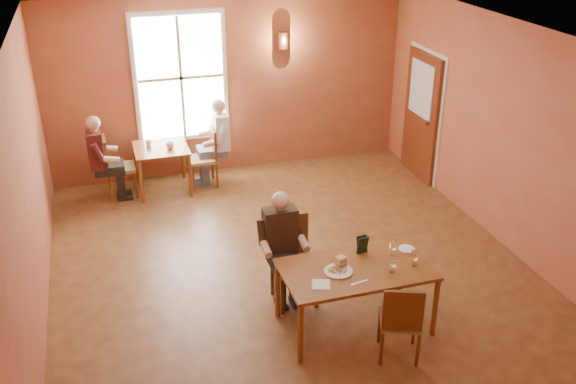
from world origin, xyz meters
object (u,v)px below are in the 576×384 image
object	(u,v)px
chair_diner_maroon	(121,166)
diner_maroon	(117,156)
diner_white	(203,146)
second_table	(163,169)
chair_empty	(400,318)
chair_diner_main	(294,263)
main_table	(355,297)
chair_diner_white	(202,158)
diner_main	(295,255)

from	to	relation	value
chair_diner_maroon	diner_maroon	distance (m)	0.18
diner_white	diner_maroon	size ratio (longest dim) A/B	1.02
second_table	diner_white	world-z (taller)	diner_white
chair_empty	second_table	distance (m)	5.15
chair_diner_main	main_table	bearing A→B (deg)	127.57
chair_empty	chair_diner_white	xyz separation A→B (m)	(-1.19, 4.81, 0.02)
chair_empty	diner_maroon	world-z (taller)	diner_maroon
main_table	second_table	size ratio (longest dim) A/B	1.93
diner_white	diner_maroon	world-z (taller)	diner_white
chair_empty	chair_diner_white	distance (m)	4.96
main_table	diner_white	xyz separation A→B (m)	(-0.91, 4.22, 0.30)
chair_diner_main	second_table	size ratio (longest dim) A/B	1.25
chair_diner_main	diner_maroon	world-z (taller)	diner_maroon
main_table	chair_empty	size ratio (longest dim) A/B	1.76
chair_diner_white	chair_empty	bearing A→B (deg)	-166.08
second_table	chair_diner_white	xyz separation A→B (m)	(0.65, 0.00, 0.11)
diner_white	diner_main	bearing A→B (deg)	-173.50
chair_empty	chair_diner_white	bearing A→B (deg)	125.09
main_table	chair_diner_white	distance (m)	4.32
main_table	diner_maroon	xyz separation A→B (m)	(-2.27, 4.22, 0.29)
diner_main	chair_diner_maroon	size ratio (longest dim) A/B	1.30
chair_empty	diner_maroon	bearing A→B (deg)	138.84
diner_main	second_table	size ratio (longest dim) A/B	1.54
diner_main	diner_white	xyz separation A→B (m)	(-0.41, 3.60, 0.03)
chair_diner_white	diner_maroon	size ratio (longest dim) A/B	0.72
second_table	chair_diner_maroon	xyz separation A→B (m)	(-0.65, 0.00, 0.13)
chair_diner_maroon	main_table	bearing A→B (deg)	27.98
second_table	chair_empty	bearing A→B (deg)	-69.05
main_table	chair_diner_main	bearing A→B (deg)	127.57
chair_diner_white	diner_maroon	xyz separation A→B (m)	(-1.33, 0.00, 0.19)
main_table	chair_diner_main	world-z (taller)	chair_diner_main
diner_main	diner_maroon	world-z (taller)	diner_maroon
chair_diner_main	second_table	world-z (taller)	chair_diner_main
chair_diner_main	chair_empty	size ratio (longest dim) A/B	1.14
chair_diner_main	diner_white	xyz separation A→B (m)	(-0.41, 3.57, 0.15)
chair_diner_main	diner_main	world-z (taller)	diner_main
chair_diner_main	chair_diner_white	size ratio (longest dim) A/B	1.09
second_table	diner_maroon	size ratio (longest dim) A/B	0.63
chair_diner_white	diner_white	xyz separation A→B (m)	(0.03, 0.00, 0.20)
main_table	chair_diner_white	size ratio (longest dim) A/B	1.68
diner_main	diner_white	size ratio (longest dim) A/B	0.95
chair_diner_white	diner_white	bearing A→B (deg)	-90.00
diner_main	chair_diner_white	xyz separation A→B (m)	(-0.44, 3.60, -0.16)
second_table	diner_main	bearing A→B (deg)	-73.14
diner_main	chair_empty	size ratio (longest dim) A/B	1.41
second_table	diner_white	size ratio (longest dim) A/B	0.62
chair_diner_main	diner_main	bearing A→B (deg)	90.00
chair_empty	diner_maroon	distance (m)	5.44
chair_diner_maroon	diner_maroon	size ratio (longest dim) A/B	0.74
chair_empty	diner_white	size ratio (longest dim) A/B	0.68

